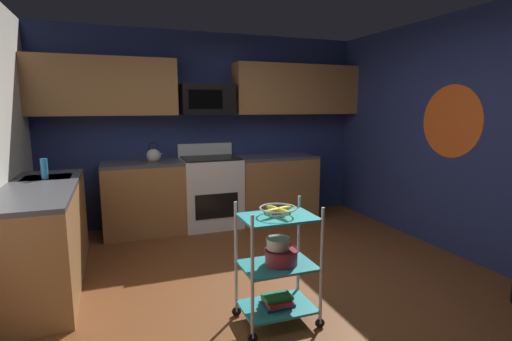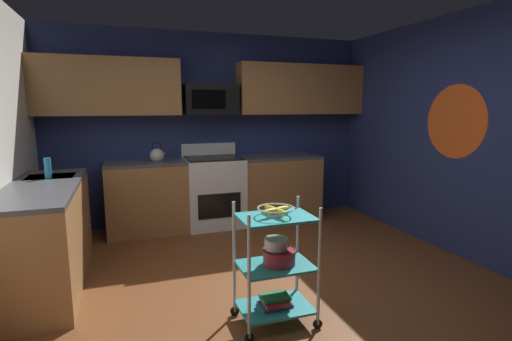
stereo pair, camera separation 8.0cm
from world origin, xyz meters
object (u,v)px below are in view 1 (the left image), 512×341
rolling_cart (277,265)px  dish_soap_bottle (44,169)px  book_stack (277,301)px  kettle (154,156)px  fruit_bowl (278,210)px  mixing_bowl_small (278,243)px  microwave (207,100)px  mixing_bowl_large (281,256)px  oven_range (211,191)px

rolling_cart → dish_soap_bottle: (-1.73, 1.65, 0.57)m
book_stack → kettle: 2.72m
fruit_bowl → book_stack: 0.71m
fruit_bowl → kettle: (-0.62, 2.52, 0.12)m
mixing_bowl_small → dish_soap_bottle: size_ratio=0.91×
microwave → rolling_cart: size_ratio=0.77×
microwave → kettle: microwave is taller
microwave → mixing_bowl_large: size_ratio=2.78×
mixing_bowl_small → kettle: kettle is taller
fruit_bowl → dish_soap_bottle: dish_soap_bottle is taller
mixing_bowl_large → mixing_bowl_small: bearing=141.9°
fruit_bowl → kettle: size_ratio=1.03×
microwave → mixing_bowl_small: microwave is taller
oven_range → rolling_cart: bearing=-92.4°
fruit_bowl → mixing_bowl_small: (0.01, 0.02, -0.26)m
oven_range → fruit_bowl: oven_range is taller
microwave → rolling_cart: 2.91m
mixing_bowl_small → microwave: bearing=87.9°
rolling_cart → book_stack: rolling_cart is taller
rolling_cart → mixing_bowl_large: bearing=0.0°
book_stack → mixing_bowl_small: bearing=56.5°
rolling_cart → fruit_bowl: (0.00, 0.00, 0.42)m
microwave → rolling_cart: bearing=-92.3°
mixing_bowl_large → book_stack: bearing=-180.0°
kettle → book_stack: bearing=-76.1°
mixing_bowl_small → book_stack: bearing=-123.5°
fruit_bowl → book_stack: (-0.00, -0.00, -0.71)m
oven_range → rolling_cart: size_ratio=1.20×
kettle → oven_range: bearing=0.3°
microwave → dish_soap_bottle: bearing=-152.1°
mixing_bowl_large → book_stack: (-0.03, -0.00, -0.35)m
book_stack → kettle: (-0.62, 2.52, 0.83)m
microwave → oven_range: bearing=-89.7°
microwave → book_stack: size_ratio=2.83×
fruit_bowl → dish_soap_bottle: (-1.73, 1.65, 0.14)m
microwave → mixing_bowl_large: microwave is taller
dish_soap_bottle → fruit_bowl: bearing=-43.7°
rolling_cart → fruit_bowl: rolling_cart is taller
microwave → rolling_cart: microwave is taller
mixing_bowl_large → kettle: bearing=104.5°
mixing_bowl_small → fruit_bowl: bearing=-123.5°
oven_range → book_stack: size_ratio=4.45×
mixing_bowl_large → rolling_cart: bearing=180.0°
mixing_bowl_small → mixing_bowl_large: bearing=-38.1°
oven_range → mixing_bowl_large: (-0.08, -2.52, 0.04)m
rolling_cart → mixing_bowl_small: 0.17m
book_stack → mixing_bowl_large: bearing=0.0°
dish_soap_bottle → kettle: bearing=38.0°
oven_range → fruit_bowl: bearing=-92.4°
dish_soap_bottle → mixing_bowl_small: bearing=-43.3°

